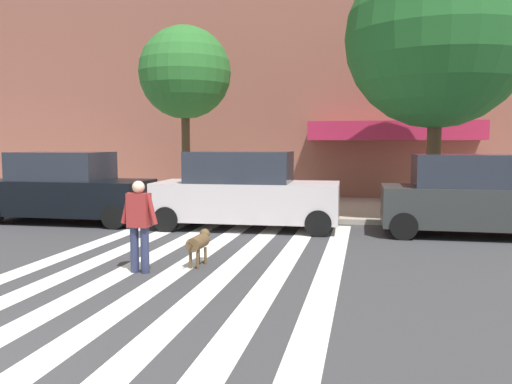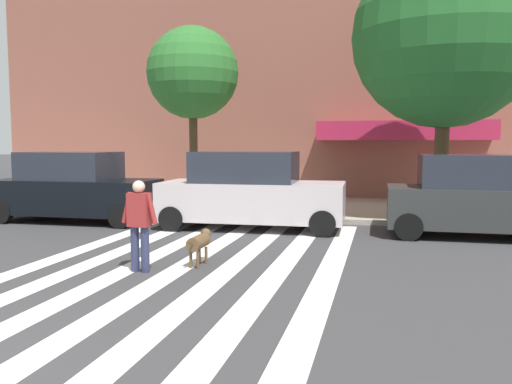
{
  "view_description": "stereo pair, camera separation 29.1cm",
  "coord_description": "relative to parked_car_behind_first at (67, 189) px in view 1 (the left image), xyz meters",
  "views": [
    {
      "loc": [
        4.54,
        -3.62,
        2.3
      ],
      "look_at": [
        2.59,
        5.55,
        1.41
      ],
      "focal_mm": 36.48,
      "sensor_mm": 36.0,
      "label": 1
    },
    {
      "loc": [
        4.83,
        -3.56,
        2.3
      ],
      "look_at": [
        2.59,
        5.55,
        1.41
      ],
      "focal_mm": 36.48,
      "sensor_mm": 36.0,
      "label": 2
    }
  ],
  "objects": [
    {
      "name": "dog_on_leash",
      "position": [
        5.44,
        -4.36,
        -0.53
      ],
      "size": [
        0.28,
        0.99,
        0.65
      ],
      "color": "brown",
      "rests_on": "ground_plane"
    },
    {
      "name": "street_tree_nearest",
      "position": [
        2.61,
        2.89,
        3.59
      ],
      "size": [
        3.01,
        3.01,
        5.95
      ],
      "color": "#4C3823",
      "rests_on": "sidewalk_far"
    },
    {
      "name": "pedestrian_dog_walker",
      "position": [
        4.58,
        -5.09,
        -0.05
      ],
      "size": [
        0.71,
        0.25,
        1.64
      ],
      "color": "#282D4C",
      "rests_on": "ground_plane"
    },
    {
      "name": "ground_plane",
      "position": [
        3.94,
        -4.34,
        -0.98
      ],
      "size": [
        160.0,
        160.0,
        0.0
      ],
      "primitive_type": "plane",
      "color": "#353538"
    },
    {
      "name": "parked_car_fourth_in_line",
      "position": [
        11.0,
        0.0,
        -0.01
      ],
      "size": [
        4.33,
        1.92,
        2.02
      ],
      "color": "#2D302F",
      "rests_on": "ground_plane"
    },
    {
      "name": "sidewalk_far",
      "position": [
        3.94,
        4.22,
        -0.9
      ],
      "size": [
        80.0,
        6.0,
        0.15
      ],
      "primitive_type": "cube",
      "color": "#A79C8E",
      "rests_on": "ground_plane"
    },
    {
      "name": "crosswalk_stripes",
      "position": [
        5.17,
        -4.34,
        -0.97
      ],
      "size": [
        5.85,
        10.52,
        0.01
      ],
      "color": "silver",
      "rests_on": "ground_plane"
    },
    {
      "name": "street_tree_middle",
      "position": [
        10.35,
        2.03,
        4.27
      ],
      "size": [
        5.12,
        5.12,
        7.67
      ],
      "color": "#4C3823",
      "rests_on": "sidewalk_far"
    },
    {
      "name": "parked_car_third_in_line",
      "position": [
        5.31,
        -0.0,
        0.01
      ],
      "size": [
        4.94,
        2.19,
        2.07
      ],
      "color": "#BCB2B5",
      "rests_on": "ground_plane"
    },
    {
      "name": "parked_car_behind_first",
      "position": [
        0.0,
        0.0,
        0.0
      ],
      "size": [
        4.7,
        2.08,
        2.04
      ],
      "color": "black",
      "rests_on": "ground_plane"
    }
  ]
}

